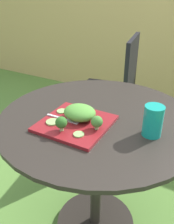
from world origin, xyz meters
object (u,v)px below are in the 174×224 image
object	(u,v)px
patio_chair	(116,83)
fork	(66,119)
drinking_glass	(153,122)
salad_plate	(75,123)

from	to	relation	value
patio_chair	fork	world-z (taller)	patio_chair
drinking_glass	salad_plate	bearing A→B (deg)	-164.92
drinking_glass	patio_chair	bearing A→B (deg)	119.53
patio_chair	drinking_glass	distance (m)	1.10
salad_plate	fork	size ratio (longest dim) A/B	1.78
drinking_glass	fork	world-z (taller)	drinking_glass
patio_chair	drinking_glass	world-z (taller)	patio_chair
salad_plate	drinking_glass	distance (m)	0.31
fork	drinking_glass	bearing A→B (deg)	14.11
drinking_glass	fork	bearing A→B (deg)	-165.89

